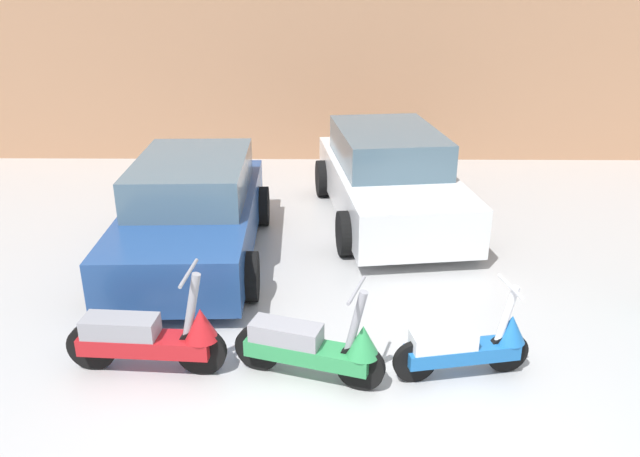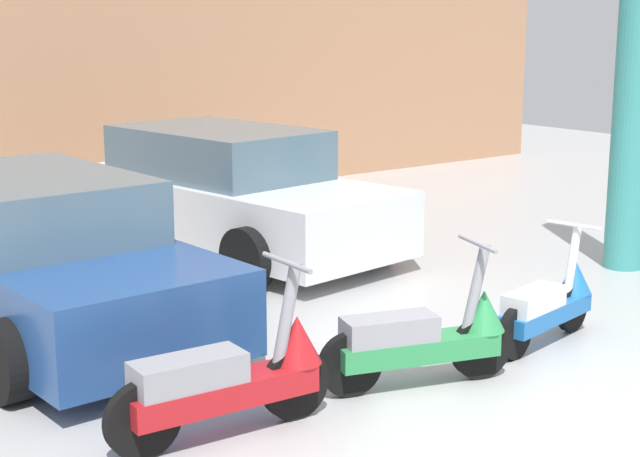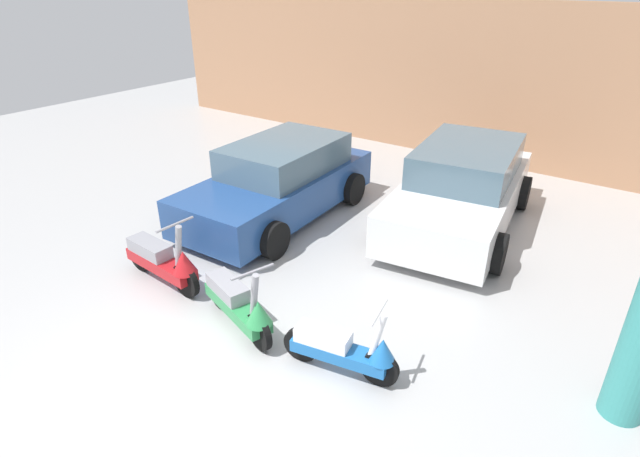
% 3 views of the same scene
% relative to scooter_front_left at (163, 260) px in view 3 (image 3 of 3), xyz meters
% --- Properties ---
extents(ground_plane, '(28.00, 28.00, 0.00)m').
position_rel_scooter_front_left_xyz_m(ground_plane, '(1.90, -1.06, -0.40)').
color(ground_plane, '#B2B2B2').
extents(wall_back, '(19.60, 0.12, 3.57)m').
position_rel_scooter_front_left_xyz_m(wall_back, '(1.90, 7.89, 1.39)').
color(wall_back, tan).
rests_on(wall_back, ground_plane).
extents(scooter_front_left, '(1.61, 0.58, 1.12)m').
position_rel_scooter_front_left_xyz_m(scooter_front_left, '(0.00, 0.00, 0.00)').
color(scooter_front_left, black).
rests_on(scooter_front_left, ground_plane).
extents(scooter_front_right, '(1.48, 0.73, 1.07)m').
position_rel_scooter_front_left_xyz_m(scooter_front_right, '(1.60, -0.13, -0.02)').
color(scooter_front_right, black).
rests_on(scooter_front_right, ground_plane).
extents(scooter_front_center, '(1.37, 0.56, 0.97)m').
position_rel_scooter_front_left_xyz_m(scooter_front_center, '(3.10, -0.03, -0.06)').
color(scooter_front_center, black).
rests_on(scooter_front_center, ground_plane).
extents(car_rear_left, '(2.07, 4.10, 1.37)m').
position_rel_scooter_front_left_xyz_m(car_rear_left, '(-0.14, 2.79, 0.26)').
color(car_rear_left, navy).
rests_on(car_rear_left, ground_plane).
extents(car_rear_center, '(2.45, 4.40, 1.43)m').
position_rel_scooter_front_left_xyz_m(car_rear_center, '(2.71, 4.34, 0.28)').
color(car_rear_center, white).
rests_on(car_rear_center, ground_plane).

